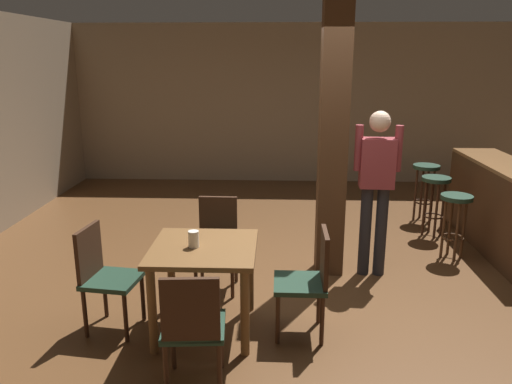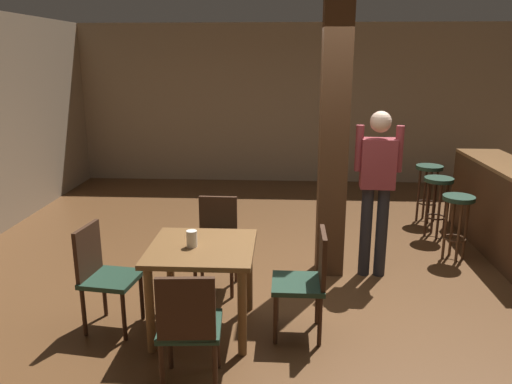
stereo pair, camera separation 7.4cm
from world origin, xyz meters
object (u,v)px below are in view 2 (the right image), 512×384
at_px(chair_south, 189,325).
at_px(bar_stool_near, 457,212).
at_px(chair_west, 103,272).
at_px(bar_stool_mid, 438,193).
at_px(standing_person, 377,183).
at_px(chair_east, 307,278).
at_px(bar_stool_far, 428,180).
at_px(dining_table, 202,262).
at_px(napkin_cup, 192,239).
at_px(chair_north, 217,238).
at_px(bar_counter, 497,207).

relative_size(chair_south, bar_stool_near, 1.19).
distance_m(chair_west, bar_stool_mid, 4.19).
bearing_deg(standing_person, bar_stool_mid, 50.66).
relative_size(chair_west, bar_stool_near, 1.19).
xyz_separation_m(standing_person, bar_stool_mid, (1.00, 1.22, -0.42)).
relative_size(chair_east, bar_stool_far, 1.12).
height_order(dining_table, chair_west, chair_west).
bearing_deg(chair_east, chair_south, -136.58).
bearing_deg(chair_south, bar_stool_far, 55.73).
distance_m(napkin_cup, standing_person, 2.07).
relative_size(chair_north, bar_stool_mid, 1.15).
height_order(chair_south, chair_north, same).
height_order(chair_south, standing_person, standing_person).
height_order(napkin_cup, bar_stool_far, napkin_cup).
height_order(chair_east, standing_person, standing_person).
xyz_separation_m(chair_south, napkin_cup, (-0.11, 0.78, 0.31)).
distance_m(dining_table, standing_person, 2.03).
bearing_deg(bar_stool_far, napkin_cup, -131.80).
height_order(dining_table, standing_person, standing_person).
bearing_deg(chair_south, chair_east, 43.42).
xyz_separation_m(dining_table, napkin_cup, (-0.08, -0.02, 0.21)).
xyz_separation_m(chair_west, bar_counter, (4.00, 2.02, 0.02)).
height_order(chair_south, chair_west, same).
bearing_deg(chair_east, bar_stool_mid, 54.52).
xyz_separation_m(chair_north, napkin_cup, (-0.08, -0.85, 0.31)).
height_order(standing_person, bar_stool_mid, standing_person).
height_order(chair_west, bar_counter, bar_counter).
xyz_separation_m(dining_table, bar_stool_near, (2.59, 1.65, -0.05)).
xyz_separation_m(chair_south, standing_person, (1.56, 1.99, 0.50)).
relative_size(dining_table, chair_south, 0.95).
height_order(dining_table, bar_stool_far, bar_stool_far).
distance_m(dining_table, chair_east, 0.86).
distance_m(chair_north, bar_stool_near, 2.71).
bearing_deg(bar_stool_mid, dining_table, -137.16).
distance_m(chair_east, standing_person, 1.50).
xyz_separation_m(chair_south, chair_north, (-0.03, 1.63, 0.00)).
bearing_deg(bar_stool_far, bar_stool_mid, -94.75).
xyz_separation_m(napkin_cup, standing_person, (1.67, 1.21, 0.18)).
relative_size(dining_table, napkin_cup, 6.28).
bearing_deg(bar_counter, chair_south, -138.01).
xyz_separation_m(standing_person, bar_counter, (1.57, 0.82, -0.48)).
bearing_deg(napkin_cup, chair_west, 179.38).
bearing_deg(bar_stool_mid, napkin_cup, -137.72).
bearing_deg(chair_south, bar_counter, 41.99).
bearing_deg(napkin_cup, bar_stool_mid, 42.28).
distance_m(chair_north, bar_counter, 3.37).
height_order(chair_north, bar_stool_mid, chair_north).
distance_m(chair_south, bar_stool_near, 3.55).
relative_size(bar_stool_near, bar_stool_mid, 0.96).
bearing_deg(bar_stool_far, dining_table, -131.21).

